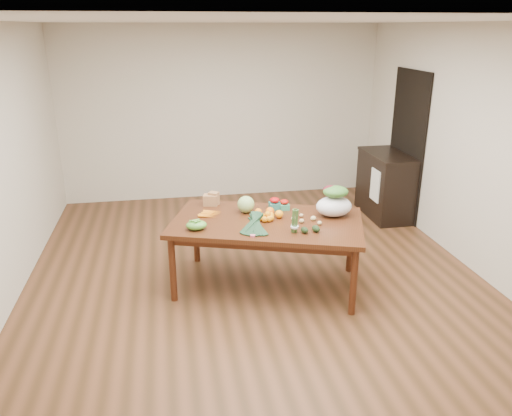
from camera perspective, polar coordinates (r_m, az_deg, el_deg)
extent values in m
plane|color=brown|center=(5.61, -0.03, -8.11)|extent=(6.00, 6.00, 0.00)
cube|color=white|center=(4.95, -0.03, 20.63)|extent=(5.00, 6.00, 0.02)
cube|color=beige|center=(8.02, -3.96, 10.70)|extent=(5.00, 0.02, 2.70)
cube|color=beige|center=(2.45, 13.06, -12.70)|extent=(5.00, 0.02, 2.70)
cube|color=beige|center=(6.07, 23.99, 5.96)|extent=(0.02, 6.00, 2.70)
cube|color=#461F10|center=(5.34, 1.24, -5.18)|extent=(2.20, 1.66, 0.75)
cube|color=black|center=(7.47, 16.84, 6.83)|extent=(0.02, 1.00, 2.10)
cube|color=black|center=(7.53, 14.54, 2.57)|extent=(0.52, 1.02, 0.94)
cube|color=white|center=(7.20, 13.45, 2.54)|extent=(0.02, 0.28, 0.45)
sphere|color=#93C370|center=(5.38, -1.16, 0.41)|extent=(0.18, 0.18, 0.18)
sphere|color=orange|center=(5.31, 0.26, -0.46)|extent=(0.08, 0.08, 0.08)
sphere|color=orange|center=(5.31, 1.61, -0.38)|extent=(0.09, 0.09, 0.09)
sphere|color=#FFA60F|center=(5.24, 2.66, -0.71)|extent=(0.09, 0.09, 0.09)
ellipsoid|color=#69AB3A|center=(4.98, -6.83, -1.96)|extent=(0.21, 0.16, 0.09)
ellipsoid|color=tan|center=(5.18, 4.35, -1.22)|extent=(0.06, 0.05, 0.05)
ellipsoid|color=tan|center=(5.14, 5.24, -1.48)|extent=(0.05, 0.05, 0.04)
ellipsoid|color=#DCC27F|center=(5.21, 6.57, -1.18)|extent=(0.06, 0.05, 0.05)
ellipsoid|color=#D7B17C|center=(5.29, 5.20, -0.84)|extent=(0.05, 0.04, 0.04)
ellipsoid|color=#D5C97B|center=(5.11, 7.27, -1.71)|extent=(0.05, 0.04, 0.04)
ellipsoid|color=black|center=(4.89, 5.57, -2.53)|extent=(0.09, 0.11, 0.06)
ellipsoid|color=black|center=(4.93, 6.87, -2.37)|extent=(0.09, 0.11, 0.07)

